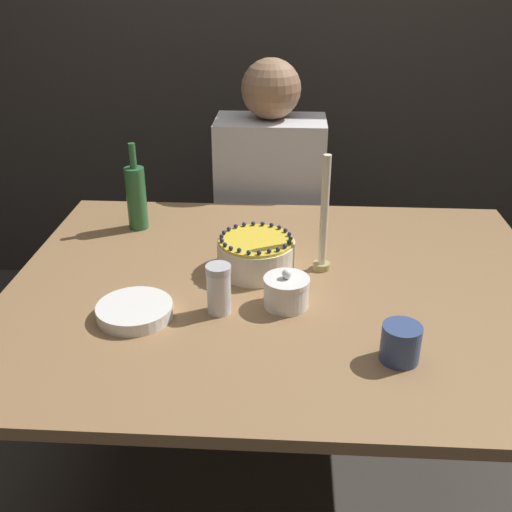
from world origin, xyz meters
TOP-DOWN VIEW (x-y plane):
  - ground_plane at (0.00, 0.00)m, footprint 12.00×12.00m
  - wall_behind at (0.00, 1.40)m, footprint 8.00×0.05m
  - dining_table at (0.00, 0.00)m, footprint 1.44×1.13m
  - cake at (-0.07, 0.08)m, footprint 0.21×0.21m
  - sugar_bowl at (0.01, -0.10)m, footprint 0.11×0.11m
  - sugar_shaker at (-0.15, -0.14)m, footprint 0.06×0.06m
  - plate_stack at (-0.35, -0.18)m, footprint 0.18×0.18m
  - candle at (0.11, 0.10)m, footprint 0.05×0.05m
  - bottle at (-0.46, 0.34)m, footprint 0.06×0.06m
  - cup at (0.26, -0.31)m, footprint 0.08×0.08m
  - person_man_blue_shirt at (-0.06, 0.76)m, footprint 0.40×0.34m

SIDE VIEW (x-z plane):
  - ground_plane at x=0.00m, z-range 0.00..0.00m
  - person_man_blue_shirt at x=-0.06m, z-range -0.08..1.12m
  - dining_table at x=0.00m, z-range 0.27..1.01m
  - plate_stack at x=-0.35m, z-range 0.74..0.77m
  - sugar_bowl at x=0.01m, z-range 0.72..0.83m
  - cup at x=0.26m, z-range 0.74..0.82m
  - cake at x=-0.07m, z-range 0.73..0.83m
  - sugar_shaker at x=-0.15m, z-range 0.74..0.86m
  - bottle at x=-0.46m, z-range 0.70..0.98m
  - candle at x=0.11m, z-range 0.71..1.03m
  - wall_behind at x=0.00m, z-range 0.00..2.60m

